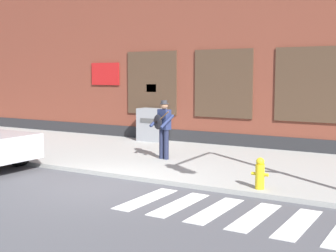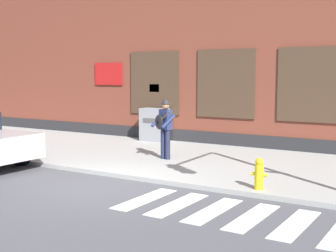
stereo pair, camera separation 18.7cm
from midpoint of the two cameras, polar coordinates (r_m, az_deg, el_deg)
ground_plane at (r=11.14m, az=-8.38°, el=-7.33°), size 160.00×160.00×0.00m
sidewalk at (r=14.23m, az=1.42°, el=-4.05°), size 28.00×5.89×0.11m
building_backdrop at (r=18.53m, az=9.11°, el=10.86°), size 28.00×4.06×8.23m
crosswalk at (r=8.89m, az=9.93°, el=-10.83°), size 5.20×1.90×0.01m
busker at (r=13.79m, az=-1.00°, el=0.03°), size 0.72×0.66×1.74m
utility_box at (r=17.65m, az=-2.31°, el=0.16°), size 1.02×0.62×1.23m
fire_hydrant at (r=10.45m, az=10.63°, el=-5.71°), size 0.38×0.20×0.70m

